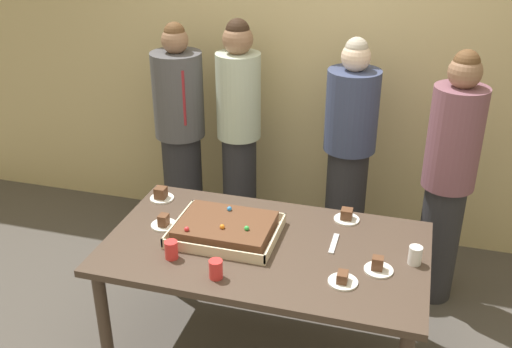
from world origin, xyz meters
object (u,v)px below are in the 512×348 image
at_px(plated_slice_far_right, 378,267).
at_px(person_serving_front, 349,154).
at_px(sheet_cake, 226,229).
at_px(plated_slice_center_front, 164,223).
at_px(drink_cup_far_end, 216,269).
at_px(plated_slice_near_right, 347,216).
at_px(person_far_right_suit, 180,134).
at_px(plated_slice_near_left, 343,280).
at_px(plated_slice_far_left, 161,195).
at_px(drink_cup_nearest, 171,250).
at_px(person_green_shirt_behind, 239,132).
at_px(cake_server_utensil, 334,244).
at_px(drink_cup_middle, 415,255).
at_px(person_striped_tie_right, 448,178).
at_px(party_table, 265,258).

height_order(plated_slice_far_right, person_serving_front, person_serving_front).
distance_m(sheet_cake, plated_slice_center_front, 0.38).
relative_size(drink_cup_far_end, person_serving_front, 0.06).
height_order(plated_slice_near_right, person_far_right_suit, person_far_right_suit).
bearing_deg(sheet_cake, plated_slice_near_left, -20.40).
distance_m(plated_slice_far_left, drink_cup_nearest, 0.67).
distance_m(sheet_cake, person_green_shirt_behind, 1.18).
bearing_deg(person_far_right_suit, plated_slice_near_left, 12.91).
bearing_deg(person_serving_front, cake_server_utensil, 29.91).
xyz_separation_m(plated_slice_far_left, drink_cup_middle, (1.56, -0.28, 0.02)).
bearing_deg(person_striped_tie_right, party_table, 7.48).
distance_m(plated_slice_far_right, cake_server_utensil, 0.32).
bearing_deg(cake_server_utensil, plated_slice_near_left, -73.67).
distance_m(sheet_cake, plated_slice_near_left, 0.74).
distance_m(plated_slice_far_right, drink_cup_far_end, 0.82).
bearing_deg(plated_slice_near_right, plated_slice_far_left, -176.89).
height_order(party_table, plated_slice_near_right, plated_slice_near_right).
bearing_deg(cake_server_utensil, person_far_right_suit, 142.54).
relative_size(drink_cup_nearest, person_far_right_suit, 0.06).
relative_size(plated_slice_near_right, drink_cup_middle, 1.50).
distance_m(sheet_cake, drink_cup_nearest, 0.35).
xyz_separation_m(sheet_cake, plated_slice_center_front, (-0.38, -0.00, -0.02)).
bearing_deg(person_far_right_suit, drink_cup_middle, 24.84).
bearing_deg(drink_cup_middle, person_green_shirt_behind, 139.29).
height_order(drink_cup_nearest, person_far_right_suit, person_far_right_suit).
xyz_separation_m(plated_slice_near_right, person_green_shirt_behind, (-0.91, 0.78, 0.13)).
xyz_separation_m(party_table, cake_server_utensil, (0.36, 0.11, 0.09)).
bearing_deg(plated_slice_far_left, person_green_shirt_behind, 73.82).
bearing_deg(person_green_shirt_behind, plated_slice_near_right, 35.43).
distance_m(drink_cup_far_end, cake_server_utensil, 0.70).
bearing_deg(person_far_right_suit, plated_slice_near_right, 27.98).
relative_size(person_green_shirt_behind, person_far_right_suit, 1.02).
bearing_deg(party_table, plated_slice_far_left, 156.55).
xyz_separation_m(plated_slice_near_left, person_far_right_suit, (-1.42, 1.35, 0.09)).
xyz_separation_m(plated_slice_far_left, person_serving_front, (1.06, 0.79, 0.07)).
relative_size(plated_slice_near_right, cake_server_utensil, 0.75).
xyz_separation_m(drink_cup_middle, person_striped_tie_right, (0.16, 0.82, 0.08)).
bearing_deg(plated_slice_far_left, party_table, -23.45).
bearing_deg(person_green_shirt_behind, drink_cup_far_end, -0.58).
height_order(person_serving_front, person_far_right_suit, person_far_right_suit).
height_order(drink_cup_nearest, drink_cup_middle, same).
bearing_deg(person_striped_tie_right, cake_server_utensil, 17.03).
bearing_deg(plated_slice_near_left, plated_slice_far_right, 43.95).
height_order(plated_slice_far_left, person_serving_front, person_serving_front).
height_order(plated_slice_far_left, person_far_right_suit, person_far_right_suit).
bearing_deg(cake_server_utensil, party_table, -162.45).
height_order(plated_slice_far_right, drink_cup_nearest, drink_cup_nearest).
bearing_deg(person_green_shirt_behind, person_far_right_suit, -97.38).
distance_m(plated_slice_far_right, drink_cup_middle, 0.21).
bearing_deg(drink_cup_middle, person_serving_front, 114.93).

